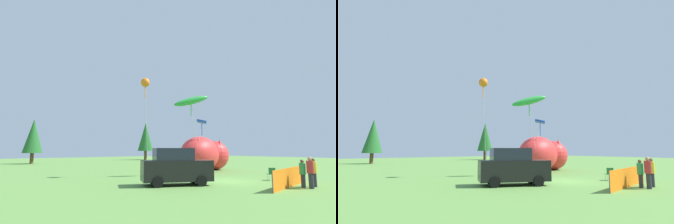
# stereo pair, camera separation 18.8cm
# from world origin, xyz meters

# --- Properties ---
(ground_plane) EXTENTS (120.00, 120.00, 0.00)m
(ground_plane) POSITION_xyz_m (0.00, 0.00, 0.00)
(ground_plane) COLOR #609342
(parked_car) EXTENTS (4.54, 3.32, 2.25)m
(parked_car) POSITION_xyz_m (-4.01, 0.62, 1.09)
(parked_car) COLOR black
(parked_car) RESTS_ON ground
(folding_chair) EXTENTS (0.70, 0.70, 0.88)m
(folding_chair) POSITION_xyz_m (2.91, -1.65, 0.52)
(folding_chair) COLOR #267F33
(folding_chair) RESTS_ON ground
(inflatable_cat) EXTENTS (7.71, 4.97, 3.40)m
(inflatable_cat) POSITION_xyz_m (4.86, 6.64, 1.57)
(inflatable_cat) COLOR red
(inflatable_cat) RESTS_ON ground
(safety_fence) EXTENTS (6.44, 1.35, 1.20)m
(safety_fence) POSITION_xyz_m (1.05, -4.00, 0.55)
(safety_fence) COLOR orange
(safety_fence) RESTS_ON ground
(spectator_in_white_shirt) EXTENTS (0.35, 0.35, 1.59)m
(spectator_in_white_shirt) POSITION_xyz_m (1.00, -4.71, 0.86)
(spectator_in_white_shirt) COLOR #2D2D38
(spectator_in_white_shirt) RESTS_ON ground
(spectator_in_yellow_shirt) EXTENTS (0.38, 0.38, 1.76)m
(spectator_in_yellow_shirt) POSITION_xyz_m (1.01, -5.15, 0.96)
(spectator_in_yellow_shirt) COLOR #2D2D38
(spectator_in_yellow_shirt) RESTS_ON ground
(spectator_in_green_shirt) EXTENTS (0.36, 0.36, 1.65)m
(spectator_in_green_shirt) POSITION_xyz_m (1.90, -4.94, 0.90)
(spectator_in_green_shirt) COLOR #2D2D38
(spectator_in_green_shirt) RESTS_ON ground
(kite_blue_box) EXTENTS (1.52, 1.28, 4.95)m
(kite_blue_box) POSITION_xyz_m (3.08, 5.23, 4.66)
(kite_blue_box) COLOR silver
(kite_blue_box) RESTS_ON ground
(kite_orange_flower) EXTENTS (1.59, 1.59, 8.06)m
(kite_orange_flower) POSITION_xyz_m (-2.84, 5.89, 7.63)
(kite_orange_flower) COLOR silver
(kite_orange_flower) RESTS_ON ground
(kite_green_fish) EXTENTS (3.84, 2.27, 7.02)m
(kite_green_fish) POSITION_xyz_m (0.69, 4.13, 6.25)
(kite_green_fish) COLOR silver
(kite_green_fish) RESTS_ON ground
(horizon_tree_west) EXTENTS (2.85, 2.85, 6.80)m
(horizon_tree_west) POSITION_xyz_m (-5.76, 32.31, 4.17)
(horizon_tree_west) COLOR brown
(horizon_tree_west) RESTS_ON ground
(horizon_tree_mid) EXTENTS (3.27, 3.27, 7.80)m
(horizon_tree_mid) POSITION_xyz_m (16.47, 34.85, 4.79)
(horizon_tree_mid) COLOR brown
(horizon_tree_mid) RESTS_ON ground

